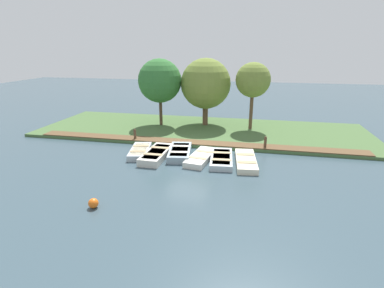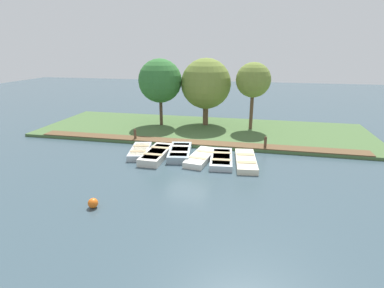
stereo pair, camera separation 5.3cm
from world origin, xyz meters
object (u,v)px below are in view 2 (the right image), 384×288
object	(u,v)px
park_tree_far_left	(160,81)
rowboat_2	(180,152)
rowboat_0	(140,151)
rowboat_5	(246,161)
rowboat_4	(221,159)
buoy	(93,203)
mooring_post_far	(265,144)
rowboat_1	(157,154)
park_tree_left	(206,84)
rowboat_3	(201,157)
mooring_post_near	(135,135)
park_tree_center	(253,80)

from	to	relation	value
park_tree_far_left	rowboat_2	bearing A→B (deg)	26.64
rowboat_0	rowboat_5	xyz separation A→B (m)	(0.23, 6.16, -0.02)
rowboat_4	buoy	xyz separation A→B (m)	(6.02, -4.34, 0.03)
rowboat_2	mooring_post_far	distance (m)	5.22
rowboat_1	park_tree_left	size ratio (longest dim) A/B	0.60
rowboat_3	rowboat_5	world-z (taller)	rowboat_3
buoy	park_tree_far_left	size ratio (longest dim) A/B	0.08
rowboat_0	park_tree_left	xyz separation A→B (m)	(-7.06, 2.70, 3.19)
rowboat_2	rowboat_4	bearing A→B (deg)	70.52
rowboat_1	buoy	xyz separation A→B (m)	(5.86, -0.66, -0.02)
rowboat_0	rowboat_3	size ratio (longest dim) A/B	0.90
rowboat_4	rowboat_5	distance (m)	1.33
rowboat_0	mooring_post_near	xyz separation A→B (m)	(-2.16, -1.18, 0.28)
mooring_post_near	mooring_post_far	world-z (taller)	same
rowboat_3	mooring_post_far	world-z (taller)	mooring_post_far
park_tree_center	park_tree_left	bearing A→B (deg)	-97.97
rowboat_1	mooring_post_far	xyz separation A→B (m)	(-2.53, 6.06, 0.25)
rowboat_1	park_tree_center	distance (m)	9.29
rowboat_4	mooring_post_near	bearing A→B (deg)	-116.93
rowboat_1	rowboat_0	bearing A→B (deg)	-106.83
mooring_post_near	park_tree_far_left	size ratio (longest dim) A/B	0.17
rowboat_3	rowboat_1	bearing A→B (deg)	-77.46
mooring_post_near	park_tree_left	distance (m)	6.89
rowboat_4	buoy	distance (m)	7.42
mooring_post_near	park_tree_left	world-z (taller)	park_tree_left
rowboat_5	mooring_post_near	size ratio (longest dim) A/B	3.59
rowboat_2	buoy	xyz separation A→B (m)	(6.47, -1.87, -0.01)
park_tree_left	mooring_post_near	bearing A→B (deg)	-38.39
rowboat_1	mooring_post_near	distance (m)	3.45
park_tree_far_left	park_tree_center	bearing A→B (deg)	91.89
rowboat_1	buoy	bearing A→B (deg)	-5.34
rowboat_0	buoy	distance (m)	6.25
rowboat_3	rowboat_5	distance (m)	2.48
rowboat_1	rowboat_2	size ratio (longest dim) A/B	1.05
rowboat_1	rowboat_2	bearing A→B (deg)	118.18
rowboat_3	park_tree_center	distance (m)	8.06
rowboat_4	park_tree_center	distance (m)	7.79
rowboat_1	buoy	size ratio (longest dim) A/B	7.93
rowboat_5	mooring_post_far	xyz separation A→B (m)	(-2.39, 1.05, 0.30)
rowboat_0	park_tree_left	distance (m)	8.20
mooring_post_near	park_tree_left	xyz separation A→B (m)	(-4.90, 3.88, 2.91)
rowboat_0	mooring_post_far	xyz separation A→B (m)	(-2.16, 7.21, 0.28)
mooring_post_far	rowboat_5	bearing A→B (deg)	-23.70
rowboat_2	mooring_post_near	xyz separation A→B (m)	(-1.91, -3.54, 0.25)
mooring_post_far	park_tree_center	bearing A→B (deg)	-167.23
rowboat_1	rowboat_4	bearing A→B (deg)	93.59
rowboat_4	park_tree_far_left	bearing A→B (deg)	-145.24
rowboat_3	park_tree_left	size ratio (longest dim) A/B	0.59
rowboat_1	mooring_post_near	world-z (taller)	mooring_post_near
rowboat_0	buoy	size ratio (longest dim) A/B	7.00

